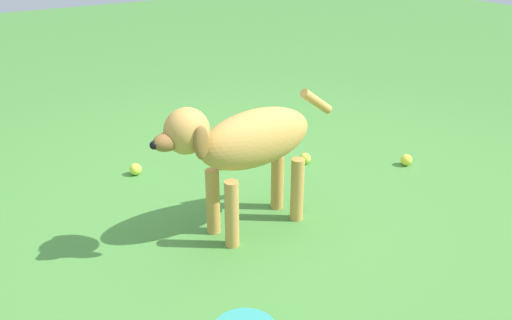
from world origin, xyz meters
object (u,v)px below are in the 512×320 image
(tennis_ball_3, at_px, (136,169))
(tennis_ball_4, at_px, (225,163))
(tennis_ball_2, at_px, (406,160))
(dog, at_px, (246,143))
(tennis_ball_1, at_px, (305,158))

(tennis_ball_3, relative_size, tennis_ball_4, 1.00)
(tennis_ball_2, xyz_separation_m, tennis_ball_3, (0.72, 1.35, 0.00))
(tennis_ball_2, relative_size, tennis_ball_3, 1.00)
(dog, relative_size, tennis_ball_2, 14.32)
(dog, height_order, tennis_ball_1, dog)
(tennis_ball_1, bearing_deg, tennis_ball_4, 64.59)
(dog, xyz_separation_m, tennis_ball_1, (0.43, -0.66, -0.39))
(tennis_ball_2, bearing_deg, tennis_ball_4, 59.37)
(tennis_ball_3, bearing_deg, tennis_ball_2, -118.11)
(tennis_ball_2, height_order, tennis_ball_3, same)
(dog, relative_size, tennis_ball_4, 14.32)
(tennis_ball_1, distance_m, tennis_ball_3, 0.96)
(tennis_ball_1, xyz_separation_m, tennis_ball_4, (0.20, 0.41, 0.00))
(tennis_ball_2, bearing_deg, tennis_ball_3, 61.89)
(dog, relative_size, tennis_ball_3, 14.32)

